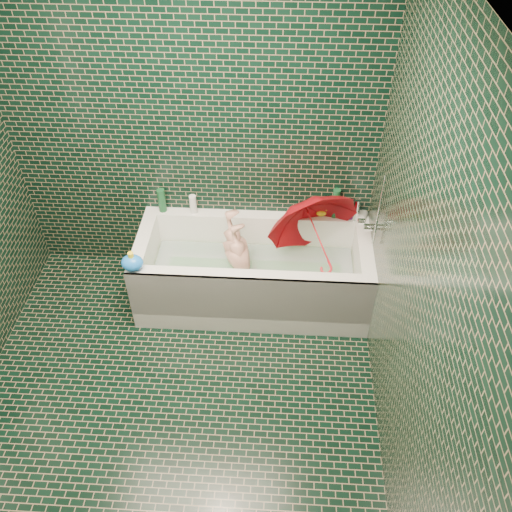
# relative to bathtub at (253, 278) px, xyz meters

# --- Properties ---
(floor) EXTENTS (2.80, 2.80, 0.00)m
(floor) POSITION_rel_bathtub_xyz_m (-0.45, -1.01, -0.21)
(floor) COLOR black
(floor) RESTS_ON ground
(ceiling) EXTENTS (2.80, 2.80, 0.00)m
(ceiling) POSITION_rel_bathtub_xyz_m (-0.45, -1.01, 2.29)
(ceiling) COLOR white
(ceiling) RESTS_ON wall_back
(wall_back) EXTENTS (2.80, 0.00, 2.80)m
(wall_back) POSITION_rel_bathtub_xyz_m (-0.45, 0.39, 1.04)
(wall_back) COLOR black
(wall_back) RESTS_ON floor
(wall_right) EXTENTS (0.00, 2.80, 2.80)m
(wall_right) POSITION_rel_bathtub_xyz_m (0.85, -1.01, 1.04)
(wall_right) COLOR black
(wall_right) RESTS_ON floor
(bathtub) EXTENTS (1.70, 0.75, 0.55)m
(bathtub) POSITION_rel_bathtub_xyz_m (0.00, 0.00, 0.00)
(bathtub) COLOR white
(bathtub) RESTS_ON floor
(bath_mat) EXTENTS (1.35, 0.47, 0.01)m
(bath_mat) POSITION_rel_bathtub_xyz_m (0.00, 0.02, -0.06)
(bath_mat) COLOR green
(bath_mat) RESTS_ON bathtub
(water) EXTENTS (1.48, 0.53, 0.00)m
(water) POSITION_rel_bathtub_xyz_m (0.00, 0.02, 0.09)
(water) COLOR silver
(water) RESTS_ON bathtub
(faucet) EXTENTS (0.18, 0.19, 0.55)m
(faucet) POSITION_rel_bathtub_xyz_m (0.81, 0.01, 0.56)
(faucet) COLOR silver
(faucet) RESTS_ON wall_right
(child) EXTENTS (0.96, 0.54, 0.32)m
(child) POSITION_rel_bathtub_xyz_m (-0.09, 0.03, 0.10)
(child) COLOR tan
(child) RESTS_ON bathtub
(umbrella) EXTENTS (0.97, 0.97, 0.99)m
(umbrella) POSITION_rel_bathtub_xyz_m (0.46, 0.06, 0.38)
(umbrella) COLOR red
(umbrella) RESTS_ON bathtub
(soap_bottle_a) EXTENTS (0.12, 0.12, 0.25)m
(soap_bottle_a) POSITION_rel_bathtub_xyz_m (0.77, 0.31, 0.34)
(soap_bottle_a) COLOR white
(soap_bottle_a) RESTS_ON bathtub
(soap_bottle_b) EXTENTS (0.09, 0.10, 0.18)m
(soap_bottle_b) POSITION_rel_bathtub_xyz_m (0.70, 0.32, 0.34)
(soap_bottle_b) COLOR #5E1F76
(soap_bottle_b) RESTS_ON bathtub
(soap_bottle_c) EXTENTS (0.17, 0.17, 0.17)m
(soap_bottle_c) POSITION_rel_bathtub_xyz_m (0.62, 0.34, 0.34)
(soap_bottle_c) COLOR #154B26
(soap_bottle_c) RESTS_ON bathtub
(bottle_right_tall) EXTENTS (0.07, 0.07, 0.24)m
(bottle_right_tall) POSITION_rel_bathtub_xyz_m (0.59, 0.36, 0.46)
(bottle_right_tall) COLOR #154B26
(bottle_right_tall) RESTS_ON bathtub
(bottle_right_pump) EXTENTS (0.05, 0.05, 0.19)m
(bottle_right_pump) POSITION_rel_bathtub_xyz_m (0.75, 0.32, 0.43)
(bottle_right_pump) COLOR silver
(bottle_right_pump) RESTS_ON bathtub
(bottle_left_tall) EXTENTS (0.06, 0.06, 0.19)m
(bottle_left_tall) POSITION_rel_bathtub_xyz_m (-0.71, 0.35, 0.43)
(bottle_left_tall) COLOR #154B26
(bottle_left_tall) RESTS_ON bathtub
(bottle_left_short) EXTENTS (0.06, 0.06, 0.15)m
(bottle_left_short) POSITION_rel_bathtub_xyz_m (-0.47, 0.34, 0.42)
(bottle_left_short) COLOR white
(bottle_left_short) RESTS_ON bathtub
(rubber_duck) EXTENTS (0.12, 0.09, 0.10)m
(rubber_duck) POSITION_rel_bathtub_xyz_m (0.50, 0.36, 0.38)
(rubber_duck) COLOR yellow
(rubber_duck) RESTS_ON bathtub
(bath_toy) EXTENTS (0.18, 0.16, 0.15)m
(bath_toy) POSITION_rel_bathtub_xyz_m (-0.79, -0.31, 0.40)
(bath_toy) COLOR #1A74F2
(bath_toy) RESTS_ON bathtub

